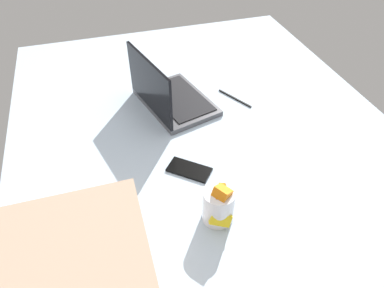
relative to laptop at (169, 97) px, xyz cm
name	(u,v)px	position (x,y,z in cm)	size (l,w,h in cm)	color
bed_mattress	(205,150)	(-19.50, -8.72, -13.41)	(180.00, 140.00, 18.00)	silver
laptop	(169,97)	(0.00, 0.00, 0.00)	(37.83, 30.75, 23.00)	#4C4C51
snack_cup	(219,205)	(-56.65, -0.01, 1.46)	(10.51, 9.00, 13.65)	silver
cell_phone	(189,170)	(-36.52, 2.54, -4.01)	(6.80, 14.00, 0.80)	black
charger_cable	(235,98)	(-3.10, -26.83, -4.11)	(17.00, 0.60, 0.60)	black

